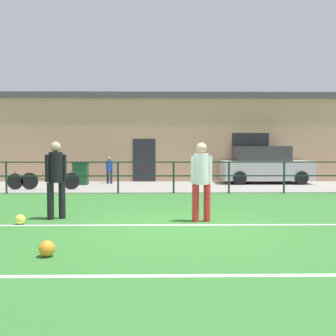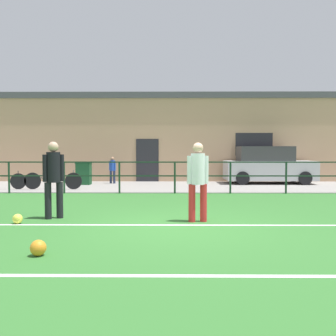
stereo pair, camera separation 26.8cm
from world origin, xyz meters
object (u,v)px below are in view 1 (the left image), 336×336
at_px(soccer_ball_spare, 47,249).
at_px(spectator_child, 109,168).
at_px(soccer_ball_match, 20,219).
at_px(bicycle_parked_0, 50,181).
at_px(player_goalkeeper, 56,175).
at_px(player_striker, 201,177).
at_px(trash_bin_0, 81,173).
at_px(parked_car_red, 264,166).

height_order(soccer_ball_spare, spectator_child, spectator_child).
xyz_separation_m(soccer_ball_match, spectator_child, (0.55, 9.58, 0.61)).
relative_size(spectator_child, bicycle_parked_0, 0.54).
relative_size(player_goalkeeper, soccer_ball_spare, 7.37).
bearing_deg(bicycle_parked_0, soccer_ball_match, -78.67).
bearing_deg(player_striker, trash_bin_0, 109.05).
relative_size(player_striker, bicycle_parked_0, 0.76).
distance_m(spectator_child, parked_car_red, 7.18).
relative_size(player_goalkeeper, trash_bin_0, 1.73).
height_order(soccer_ball_spare, trash_bin_0, trash_bin_0).
bearing_deg(soccer_ball_match, parked_car_red, 51.40).
height_order(parked_car_red, bicycle_parked_0, parked_car_red).
relative_size(spectator_child, trash_bin_0, 1.21).
bearing_deg(player_goalkeeper, soccer_ball_match, 18.66).
xyz_separation_m(soccer_ball_match, parked_car_red, (7.73, 9.68, 0.72)).
relative_size(player_goalkeeper, spectator_child, 1.43).
distance_m(player_goalkeeper, soccer_ball_spare, 3.29).
distance_m(player_striker, parked_car_red, 10.18).
bearing_deg(bicycle_parked_0, player_striker, -51.80).
bearing_deg(parked_car_red, soccer_ball_spare, -117.94).
relative_size(soccer_ball_match, soccer_ball_spare, 0.89).
xyz_separation_m(soccer_ball_spare, trash_bin_0, (-1.94, 11.45, 0.41)).
relative_size(bicycle_parked_0, trash_bin_0, 2.24).
relative_size(player_striker, spectator_child, 1.41).
distance_m(player_striker, soccer_ball_match, 3.95).
distance_m(player_goalkeeper, trash_bin_0, 8.46).
height_order(bicycle_parked_0, trash_bin_0, trash_bin_0).
xyz_separation_m(player_goalkeeper, soccer_ball_spare, (0.71, -3.09, -0.88)).
bearing_deg(bicycle_parked_0, spectator_child, 53.92).
distance_m(player_striker, spectator_child, 9.88).
height_order(player_striker, trash_bin_0, player_striker).
height_order(soccer_ball_match, spectator_child, spectator_child).
bearing_deg(soccer_ball_spare, spectator_child, 93.54).
bearing_deg(player_striker, parked_car_red, 59.37).
bearing_deg(player_striker, bicycle_parked_0, 120.01).
relative_size(soccer_ball_spare, parked_car_red, 0.06).
distance_m(player_striker, bicycle_parked_0, 8.48).
bearing_deg(trash_bin_0, soccer_ball_spare, -80.39).
distance_m(soccer_ball_spare, spectator_child, 12.07).
xyz_separation_m(soccer_ball_spare, parked_car_red, (6.43, 12.13, 0.70)).
xyz_separation_m(soccer_ball_match, trash_bin_0, (-0.65, 9.00, 0.43)).
relative_size(player_goalkeeper, soccer_ball_match, 8.30).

